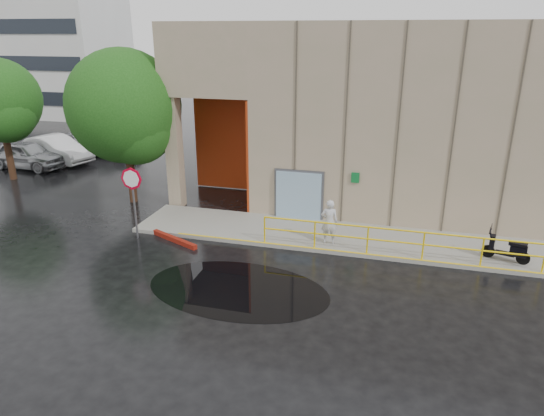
{
  "coord_description": "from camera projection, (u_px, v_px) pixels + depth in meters",
  "views": [
    {
      "loc": [
        4.09,
        -12.93,
        7.63
      ],
      "look_at": [
        -0.17,
        3.0,
        1.59
      ],
      "focal_mm": 32.0,
      "sensor_mm": 36.0,
      "label": 1
    }
  ],
  "objects": [
    {
      "name": "puddle",
      "position": [
        238.0,
        289.0,
        15.22
      ],
      "size": [
        6.07,
        3.95,
        0.01
      ],
      "primitive_type": "cube",
      "rotation": [
        0.0,
        0.0,
        -0.06
      ],
      "color": "black",
      "rests_on": "ground"
    },
    {
      "name": "building",
      "position": [
        425.0,
        109.0,
        22.63
      ],
      "size": [
        20.0,
        10.17,
        8.0
      ],
      "color": "gray",
      "rests_on": "ground"
    },
    {
      "name": "red_curb",
      "position": [
        174.0,
        239.0,
        18.63
      ],
      "size": [
        2.26,
        1.17,
        0.18
      ],
      "primitive_type": "cube",
      "rotation": [
        0.0,
        0.0,
        -0.43
      ],
      "color": "maroon",
      "rests_on": "ground"
    },
    {
      "name": "sidewalk",
      "position": [
        388.0,
        242.0,
        18.43
      ],
      "size": [
        20.0,
        3.0,
        0.15
      ],
      "primitive_type": "cube",
      "color": "gray",
      "rests_on": "ground"
    },
    {
      "name": "tree_far",
      "position": [
        0.0,
        103.0,
        25.02
      ],
      "size": [
        4.26,
        4.26,
        6.41
      ],
      "rotation": [
        0.0,
        0.0,
        0.06
      ],
      "color": "black",
      "rests_on": "ground"
    },
    {
      "name": "car_a",
      "position": [
        27.0,
        155.0,
        28.41
      ],
      "size": [
        4.84,
        2.22,
        1.61
      ],
      "primitive_type": "imported",
      "rotation": [
        0.0,
        0.0,
        1.5
      ],
      "color": "#A1A4A8",
      "rests_on": "ground"
    },
    {
      "name": "distant_building",
      "position": [
        52.0,
        32.0,
        44.94
      ],
      "size": [
        12.0,
        8.08,
        15.0
      ],
      "color": "silver",
      "rests_on": "ground"
    },
    {
      "name": "scooter",
      "position": [
        508.0,
        242.0,
        16.53
      ],
      "size": [
        1.59,
        0.89,
        1.2
      ],
      "rotation": [
        0.0,
        0.0,
        -0.27
      ],
      "color": "black",
      "rests_on": "sidewalk"
    },
    {
      "name": "car_b",
      "position": [
        56.0,
        149.0,
        29.65
      ],
      "size": [
        5.23,
        2.89,
        1.63
      ],
      "primitive_type": "imported",
      "rotation": [
        0.0,
        0.0,
        1.32
      ],
      "color": "silver",
      "rests_on": "ground"
    },
    {
      "name": "stop_sign",
      "position": [
        132.0,
        188.0,
        18.26
      ],
      "size": [
        0.86,
        0.11,
        2.86
      ],
      "rotation": [
        0.0,
        0.0,
        -0.41
      ],
      "color": "#5C5B60",
      "rests_on": "ground"
    },
    {
      "name": "guardrail",
      "position": [
        395.0,
        242.0,
        16.94
      ],
      "size": [
        9.56,
        0.06,
        1.03
      ],
      "color": "yellow",
      "rests_on": "sidewalk"
    },
    {
      "name": "tree_near",
      "position": [
        127.0,
        111.0,
        21.52
      ],
      "size": [
        5.07,
        5.07,
        7.01
      ],
      "rotation": [
        0.0,
        0.0,
        0.31
      ],
      "color": "black",
      "rests_on": "ground"
    },
    {
      "name": "car_c",
      "position": [
        105.0,
        144.0,
        31.5
      ],
      "size": [
        4.95,
        2.04,
        1.43
      ],
      "primitive_type": "imported",
      "rotation": [
        0.0,
        0.0,
        1.58
      ],
      "color": "#ABADB2",
      "rests_on": "ground"
    },
    {
      "name": "person",
      "position": [
        329.0,
        222.0,
        17.88
      ],
      "size": [
        0.68,
        0.5,
        1.71
      ],
      "primitive_type": "imported",
      "rotation": [
        0.0,
        0.0,
        3.3
      ],
      "color": "silver",
      "rests_on": "sidewalk"
    },
    {
      "name": "ground",
      "position": [
        253.0,
        287.0,
        15.34
      ],
      "size": [
        120.0,
        120.0,
        0.0
      ],
      "primitive_type": "plane",
      "color": "black",
      "rests_on": "ground"
    }
  ]
}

